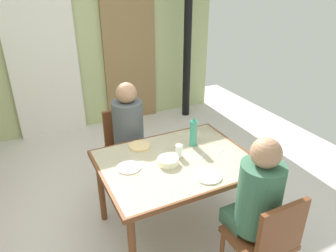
{
  "coord_description": "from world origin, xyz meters",
  "views": [
    {
      "loc": [
        -0.67,
        -2.2,
        2.14
      ],
      "look_at": [
        0.37,
        -0.09,
        0.99
      ],
      "focal_mm": 33.78,
      "sensor_mm": 36.0,
      "label": 1
    }
  ],
  "objects_px": {
    "person_far_diner": "(129,126)",
    "water_bottle_green_near": "(193,132)",
    "person_near_diner": "(258,195)",
    "dining_table": "(176,168)",
    "serving_bowl_center": "(168,161)",
    "chair_far_diner": "(126,145)",
    "chair_near_diner": "(266,240)"
  },
  "relations": [
    {
      "from": "person_far_diner",
      "to": "water_bottle_green_near",
      "type": "distance_m",
      "value": 0.68
    },
    {
      "from": "person_near_diner",
      "to": "dining_table",
      "type": "bearing_deg",
      "value": 110.49
    },
    {
      "from": "person_near_diner",
      "to": "serving_bowl_center",
      "type": "distance_m",
      "value": 0.76
    },
    {
      "from": "chair_far_diner",
      "to": "person_near_diner",
      "type": "distance_m",
      "value": 1.61
    },
    {
      "from": "serving_bowl_center",
      "to": "chair_far_diner",
      "type": "bearing_deg",
      "value": 95.24
    },
    {
      "from": "chair_far_diner",
      "to": "water_bottle_green_near",
      "type": "xyz_separation_m",
      "value": [
        0.42,
        -0.67,
        0.37
      ]
    },
    {
      "from": "dining_table",
      "to": "person_near_diner",
      "type": "height_order",
      "value": "person_near_diner"
    },
    {
      "from": "chair_near_diner",
      "to": "chair_far_diner",
      "type": "relative_size",
      "value": 1.0
    },
    {
      "from": "person_far_diner",
      "to": "serving_bowl_center",
      "type": "bearing_deg",
      "value": 96.23
    },
    {
      "from": "chair_near_diner",
      "to": "serving_bowl_center",
      "type": "distance_m",
      "value": 0.92
    },
    {
      "from": "chair_far_diner",
      "to": "person_far_diner",
      "type": "relative_size",
      "value": 1.13
    },
    {
      "from": "dining_table",
      "to": "serving_bowl_center",
      "type": "relative_size",
      "value": 7.35
    },
    {
      "from": "chair_far_diner",
      "to": "person_far_diner",
      "type": "bearing_deg",
      "value": 90.0
    },
    {
      "from": "dining_table",
      "to": "chair_far_diner",
      "type": "relative_size",
      "value": 1.44
    },
    {
      "from": "chair_far_diner",
      "to": "person_far_diner",
      "type": "xyz_separation_m",
      "value": [
        -0.0,
        -0.14,
        0.28
      ]
    },
    {
      "from": "chair_near_diner",
      "to": "water_bottle_green_near",
      "type": "xyz_separation_m",
      "value": [
        -0.01,
        1.0,
        0.37
      ]
    },
    {
      "from": "chair_near_diner",
      "to": "person_far_diner",
      "type": "relative_size",
      "value": 1.13
    },
    {
      "from": "dining_table",
      "to": "person_far_diner",
      "type": "xyz_separation_m",
      "value": [
        -0.16,
        0.7,
        0.12
      ]
    },
    {
      "from": "dining_table",
      "to": "serving_bowl_center",
      "type": "bearing_deg",
      "value": -166.47
    },
    {
      "from": "chair_far_diner",
      "to": "water_bottle_green_near",
      "type": "bearing_deg",
      "value": 121.82
    },
    {
      "from": "person_near_diner",
      "to": "chair_near_diner",
      "type": "bearing_deg",
      "value": -90.0
    },
    {
      "from": "chair_near_diner",
      "to": "chair_far_diner",
      "type": "xyz_separation_m",
      "value": [
        -0.42,
        1.67,
        0.0
      ]
    },
    {
      "from": "dining_table",
      "to": "water_bottle_green_near",
      "type": "relative_size",
      "value": 4.6
    },
    {
      "from": "water_bottle_green_near",
      "to": "serving_bowl_center",
      "type": "distance_m",
      "value": 0.4
    },
    {
      "from": "chair_far_diner",
      "to": "person_near_diner",
      "type": "height_order",
      "value": "person_near_diner"
    },
    {
      "from": "person_near_diner",
      "to": "chair_far_diner",
      "type": "bearing_deg",
      "value": 105.41
    },
    {
      "from": "dining_table",
      "to": "chair_near_diner",
      "type": "xyz_separation_m",
      "value": [
        0.26,
        -0.83,
        -0.16
      ]
    },
    {
      "from": "chair_far_diner",
      "to": "water_bottle_green_near",
      "type": "height_order",
      "value": "water_bottle_green_near"
    },
    {
      "from": "chair_near_diner",
      "to": "person_far_diner",
      "type": "height_order",
      "value": "person_far_diner"
    },
    {
      "from": "chair_near_diner",
      "to": "dining_table",
      "type": "bearing_deg",
      "value": 107.36
    },
    {
      "from": "dining_table",
      "to": "person_far_diner",
      "type": "relative_size",
      "value": 1.62
    },
    {
      "from": "chair_near_diner",
      "to": "chair_far_diner",
      "type": "bearing_deg",
      "value": 104.2
    }
  ]
}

